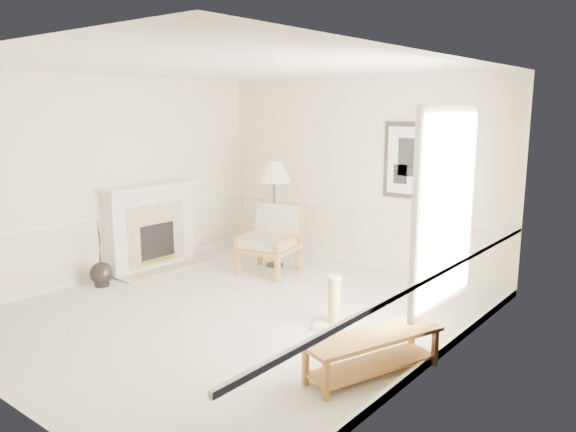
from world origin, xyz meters
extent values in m
plane|color=silver|center=(0.00, 0.00, 0.00)|extent=(5.50, 5.50, 0.00)
cube|color=beige|center=(0.00, 2.75, 1.45)|extent=(5.00, 0.04, 2.90)
cube|color=beige|center=(-2.50, 0.00, 1.45)|extent=(0.04, 5.50, 2.90)
cube|color=beige|center=(2.50, 0.00, 1.45)|extent=(0.04, 5.50, 2.90)
cube|color=white|center=(0.00, 0.00, 2.90)|extent=(5.00, 5.50, 0.04)
cube|color=white|center=(0.00, 2.73, 0.05)|extent=(4.95, 0.04, 0.10)
cube|color=white|center=(0.00, 2.73, 0.90)|extent=(4.95, 0.04, 0.05)
cube|color=white|center=(2.46, 0.40, 1.50)|extent=(0.03, 1.20, 1.80)
cube|color=white|center=(2.45, 0.40, 1.50)|extent=(0.05, 1.34, 1.94)
cube|color=black|center=(0.95, 2.72, 1.70)|extent=(0.92, 0.04, 1.10)
cube|color=white|center=(0.95, 2.69, 1.70)|extent=(0.78, 0.01, 0.96)
cube|color=black|center=(0.95, 2.69, 1.75)|extent=(0.45, 0.01, 0.55)
cube|color=white|center=(-2.36, 0.60, 0.62)|extent=(0.28, 1.50, 1.25)
cube|color=white|center=(-2.31, 0.60, 1.28)|extent=(0.46, 1.64, 0.06)
cube|color=#C6B28E|center=(-2.21, 0.60, 0.55)|extent=(0.02, 1.05, 0.95)
cube|color=black|center=(-2.20, 0.60, 0.42)|extent=(0.02, 0.62, 0.58)
cube|color=#B8923D|center=(-2.20, 0.60, 0.16)|extent=(0.01, 0.66, 0.05)
cube|color=#C6B28E|center=(-2.20, 0.60, 0.01)|extent=(0.60, 1.50, 0.03)
sphere|color=black|center=(-2.15, -0.43, 0.18)|extent=(0.32, 0.32, 0.32)
cylinder|color=black|center=(-2.15, -0.43, 0.05)|extent=(0.20, 0.20, 0.09)
cylinder|color=black|center=(-2.15, -0.43, 0.59)|extent=(0.11, 0.09, 0.50)
cylinder|color=black|center=(-2.15, -0.43, 0.56)|extent=(0.14, 0.11, 0.41)
cylinder|color=black|center=(-2.15, -0.43, 0.63)|extent=(0.07, 0.05, 0.59)
cube|color=#A97F36|center=(-1.01, 1.11, 0.21)|extent=(0.08, 0.08, 0.41)
cube|color=#A97F36|center=(-1.15, 1.77, 0.21)|extent=(0.08, 0.08, 0.41)
cube|color=#A97F36|center=(-0.35, 1.24, 0.21)|extent=(0.08, 0.08, 0.41)
cube|color=#A97F36|center=(-0.49, 1.91, 0.21)|extent=(0.08, 0.08, 0.41)
cube|color=#A97F36|center=(-0.75, 1.51, 0.38)|extent=(0.90, 0.90, 0.05)
cube|color=#A97F36|center=(-0.82, 1.85, 0.72)|extent=(0.78, 0.33, 0.60)
cube|color=#A97F36|center=(-1.08, 1.44, 0.57)|extent=(0.22, 0.76, 0.05)
cube|color=#A97F36|center=(-0.42, 1.57, 0.57)|extent=(0.22, 0.76, 0.05)
cube|color=silver|center=(-0.75, 1.51, 0.48)|extent=(0.82, 0.82, 0.13)
cube|color=silver|center=(-0.81, 1.78, 0.74)|extent=(0.73, 0.35, 0.53)
cylinder|color=black|center=(-0.93, 1.87, 0.01)|extent=(0.27, 0.27, 0.03)
cylinder|color=black|center=(-0.93, 1.87, 0.77)|extent=(0.03, 0.03, 1.49)
cone|color=#F4ECC3|center=(-0.93, 1.87, 1.49)|extent=(0.52, 0.52, 0.33)
cube|color=#A97F36|center=(2.15, -0.38, 0.38)|extent=(0.87, 1.45, 0.04)
cube|color=#A97F36|center=(2.15, -0.38, 0.10)|extent=(0.78, 1.34, 0.03)
cube|color=#A97F36|center=(1.78, -0.93, 0.18)|extent=(0.06, 0.06, 0.36)
cube|color=#A97F36|center=(2.08, -1.04, 0.18)|extent=(0.06, 0.06, 0.36)
cube|color=#A97F36|center=(2.22, 0.27, 0.18)|extent=(0.06, 0.06, 0.36)
cube|color=#A97F36|center=(2.52, 0.16, 0.18)|extent=(0.06, 0.06, 0.36)
cube|color=beige|center=(1.20, 0.38, 0.03)|extent=(0.55, 0.55, 0.05)
cylinder|color=tan|center=(1.20, 0.38, 0.30)|extent=(0.13, 0.13, 0.50)
cylinder|color=beige|center=(1.20, 0.38, 0.57)|extent=(0.16, 0.16, 0.04)
camera|label=1|loc=(4.58, -4.65, 2.44)|focal=35.00mm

